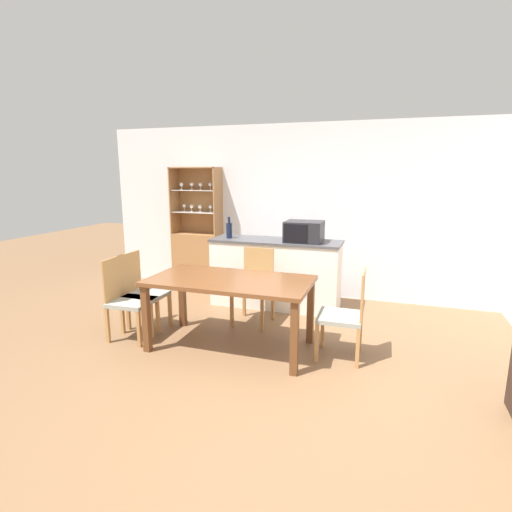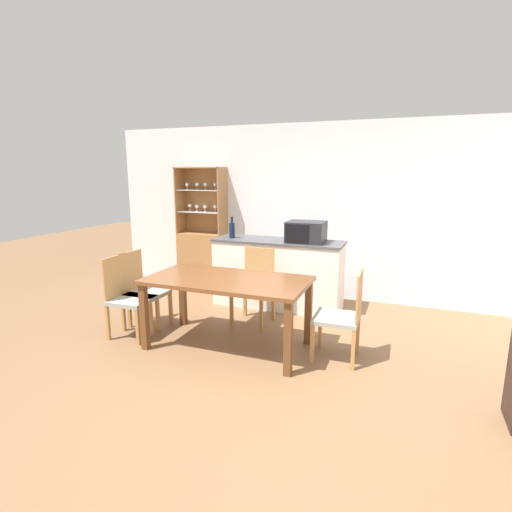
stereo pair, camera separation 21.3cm
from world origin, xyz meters
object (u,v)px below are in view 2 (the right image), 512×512
at_px(display_cabinet, 203,251).
at_px(microwave, 306,232).
at_px(dining_table, 227,287).
at_px(dining_chair_side_left_near, 128,297).
at_px(dining_chair_side_left_far, 143,291).
at_px(wine_bottle, 232,230).
at_px(dining_chair_head_far, 254,287).
at_px(dining_chair_side_right_far, 342,316).

xyz_separation_m(display_cabinet, microwave, (1.85, -0.54, 0.49)).
relative_size(display_cabinet, dining_table, 1.14).
xyz_separation_m(dining_chair_side_left_near, microwave, (1.66, 1.57, 0.62)).
relative_size(display_cabinet, dining_chair_side_left_near, 2.09).
bearing_deg(dining_table, dining_chair_side_left_near, -173.51).
xyz_separation_m(dining_chair_side_left_far, wine_bottle, (0.61, 1.27, 0.60)).
bearing_deg(wine_bottle, dining_table, -67.51).
xyz_separation_m(display_cabinet, wine_bottle, (0.79, -0.57, 0.47)).
bearing_deg(dining_chair_side_left_near, dining_chair_head_far, 125.30).
relative_size(display_cabinet, dining_chair_side_left_far, 2.09).
xyz_separation_m(dining_chair_side_right_far, microwave, (-0.71, 1.30, 0.62)).
height_order(dining_table, dining_chair_side_right_far, dining_chair_side_right_far).
distance_m(dining_chair_side_left_near, dining_chair_head_far, 1.50).
bearing_deg(dining_chair_side_left_far, dining_table, 84.79).
distance_m(dining_table, microwave, 1.57).
relative_size(dining_chair_side_left_far, dining_chair_side_right_far, 1.00).
bearing_deg(dining_chair_side_right_far, dining_chair_side_left_near, 95.55).
bearing_deg(microwave, dining_table, -108.37).
distance_m(display_cabinet, dining_chair_side_left_near, 2.12).
relative_size(dining_chair_head_far, microwave, 1.89).
relative_size(display_cabinet, dining_chair_side_right_far, 2.09).
bearing_deg(dining_chair_side_right_far, dining_chair_head_far, 60.44).
bearing_deg(microwave, dining_chair_side_left_near, -136.61).
bearing_deg(dining_chair_side_right_far, display_cabinet, 53.33).
bearing_deg(dining_chair_head_far, microwave, -123.59).
height_order(dining_table, dining_chair_side_left_near, dining_chair_side_left_near).
distance_m(dining_table, dining_chair_head_far, 0.81).
bearing_deg(dining_chair_side_left_far, microwave, 129.32).
distance_m(dining_chair_head_far, dining_chair_side_left_far, 1.35).
height_order(dining_chair_head_far, wine_bottle, wine_bottle).
bearing_deg(display_cabinet, dining_chair_side_left_near, -84.95).
height_order(display_cabinet, microwave, display_cabinet).
distance_m(dining_chair_head_far, dining_chair_side_right_far, 1.35).
bearing_deg(wine_bottle, display_cabinet, 144.06).
distance_m(dining_table, dining_chair_side_left_near, 1.21).
relative_size(dining_chair_head_far, wine_bottle, 3.08).
xyz_separation_m(dining_table, dining_chair_side_left_near, (-1.19, -0.13, -0.21)).
distance_m(dining_chair_side_right_far, wine_bottle, 2.26).
distance_m(display_cabinet, wine_bottle, 1.08).
bearing_deg(wine_bottle, dining_chair_head_far, -46.86).
xyz_separation_m(dining_chair_side_left_far, microwave, (1.66, 1.30, 0.62)).
bearing_deg(dining_chair_side_right_far, dining_chair_side_left_far, 89.08).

